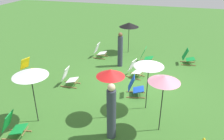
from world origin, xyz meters
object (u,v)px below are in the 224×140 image
(umbrella_4, at_px, (30,73))
(deckchair_7, at_px, (135,87))
(umbrella_3, at_px, (111,73))
(person_1, at_px, (120,50))
(deckchair_4, at_px, (188,57))
(umbrella_1, at_px, (149,63))
(deckchair_2, at_px, (99,51))
(person_0, at_px, (111,112))
(deckchair_5, at_px, (69,77))
(deckchair_3, at_px, (28,68))
(deckchair_8, at_px, (146,56))
(deckchair_0, at_px, (13,126))
(deckchair_6, at_px, (135,69))
(umbrella_0, at_px, (164,79))
(umbrella_2, at_px, (129,25))

(umbrella_4, bearing_deg, deckchair_7, -48.42)
(umbrella_3, distance_m, person_1, 4.46)
(deckchair_4, height_order, umbrella_1, umbrella_1)
(deckchair_2, relative_size, person_0, 0.44)
(deckchair_5, bearing_deg, deckchair_3, 78.51)
(umbrella_4, bearing_deg, umbrella_3, -69.30)
(deckchair_2, bearing_deg, umbrella_3, -155.58)
(deckchair_3, xyz_separation_m, person_0, (-3.06, -5.04, 0.54))
(deckchair_2, height_order, deckchair_8, same)
(umbrella_3, height_order, person_1, umbrella_3)
(deckchair_0, height_order, deckchair_8, same)
(deckchair_0, relative_size, deckchair_5, 1.00)
(deckchair_5, bearing_deg, deckchair_2, -5.79)
(deckchair_8, relative_size, umbrella_4, 0.43)
(deckchair_3, xyz_separation_m, umbrella_1, (-1.24, -5.85, 1.45))
(deckchair_3, xyz_separation_m, deckchair_6, (1.20, -4.97, 0.00))
(umbrella_0, relative_size, umbrella_4, 1.01)
(umbrella_0, bearing_deg, umbrella_1, 28.04)
(umbrella_3, height_order, person_0, person_0)
(deckchair_4, distance_m, umbrella_1, 5.12)
(umbrella_2, height_order, umbrella_3, umbrella_3)
(deckchair_4, bearing_deg, umbrella_1, 155.61)
(deckchair_0, bearing_deg, deckchair_8, -34.04)
(deckchair_3, xyz_separation_m, deckchair_4, (3.42, -7.39, 0.00))
(deckchair_6, bearing_deg, person_1, 61.18)
(umbrella_4, height_order, person_0, umbrella_4)
(deckchair_8, relative_size, umbrella_1, 0.43)
(person_1, bearing_deg, umbrella_1, -92.70)
(deckchair_6, bearing_deg, umbrella_4, 165.59)
(deckchair_3, bearing_deg, umbrella_1, -85.92)
(deckchair_7, bearing_deg, umbrella_2, 3.40)
(deckchair_4, distance_m, deckchair_8, 2.18)
(deckchair_8, relative_size, umbrella_3, 0.45)
(umbrella_4, bearing_deg, umbrella_0, -80.60)
(deckchair_2, bearing_deg, umbrella_4, 179.97)
(deckchair_5, distance_m, umbrella_2, 5.11)
(deckchair_3, relative_size, person_1, 0.48)
(deckchair_8, relative_size, person_1, 0.46)
(deckchair_2, height_order, deckchair_5, same)
(deckchair_8, bearing_deg, deckchair_2, 91.82)
(deckchair_2, bearing_deg, umbrella_1, -140.89)
(deckchair_7, height_order, person_1, person_1)
(deckchair_3, bearing_deg, deckchair_2, -24.64)
(person_1, bearing_deg, deckchair_4, -10.88)
(umbrella_3, bearing_deg, umbrella_2, 6.62)
(deckchair_8, xyz_separation_m, person_0, (-6.08, 0.20, 0.54))
(deckchair_3, distance_m, umbrella_3, 5.38)
(deckchair_8, relative_size, person_0, 0.44)
(deckchair_6, relative_size, deckchair_7, 1.03)
(deckchair_5, height_order, deckchair_6, same)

